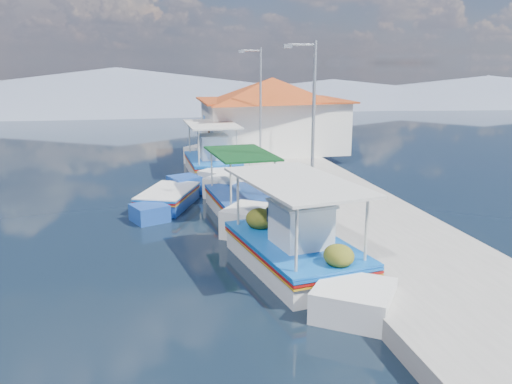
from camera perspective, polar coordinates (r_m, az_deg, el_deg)
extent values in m
plane|color=black|center=(17.00, -6.87, -5.83)|extent=(160.00, 160.00, 0.00)
cube|color=#AEAAA2|center=(23.74, 6.11, 0.54)|extent=(5.00, 44.00, 0.50)
cylinder|color=#A5A8AD|center=(14.81, 9.02, -6.27)|extent=(0.20, 0.20, 0.30)
cylinder|color=#A5A8AD|center=(19.34, 3.82, -1.29)|extent=(0.20, 0.20, 0.30)
cylinder|color=#A5A8AD|center=(25.01, 0.15, 2.25)|extent=(0.20, 0.20, 0.30)
cylinder|color=#A5A8AD|center=(30.80, -2.17, 4.47)|extent=(0.20, 0.20, 0.30)
cube|color=silver|center=(15.03, 4.27, -7.47)|extent=(3.27, 5.19, 1.06)
cube|color=silver|center=(17.99, 3.27, -3.36)|extent=(2.45, 2.45, 1.17)
cube|color=silver|center=(12.22, 5.74, -12.78)|extent=(2.39, 2.39, 1.00)
cube|color=blue|center=(14.86, 4.30, -5.71)|extent=(3.37, 5.34, 0.07)
cube|color=#9A0E0D|center=(14.89, 4.30, -6.04)|extent=(3.37, 5.34, 0.06)
cube|color=#C98D16|center=(14.92, 4.29, -6.32)|extent=(3.37, 5.34, 0.04)
cube|color=blue|center=(14.84, 4.31, -5.43)|extent=(3.38, 5.30, 0.06)
cube|color=brown|center=(14.85, 4.31, -5.55)|extent=(3.06, 5.06, 0.06)
cube|color=silver|center=(14.34, 4.48, -3.69)|extent=(1.58, 1.66, 1.22)
cube|color=silver|center=(14.16, 4.53, -1.24)|extent=(1.72, 1.79, 0.07)
cylinder|color=beige|center=(16.46, 0.27, -0.31)|extent=(0.08, 0.08, 1.78)
cylinder|color=beige|center=(16.64, 7.02, -0.26)|extent=(0.08, 0.08, 1.78)
cylinder|color=beige|center=(12.57, 0.85, -4.87)|extent=(0.08, 0.08, 1.78)
cylinder|color=beige|center=(12.80, 9.67, -4.73)|extent=(0.08, 0.08, 1.78)
cube|color=silver|center=(14.35, 4.44, 1.16)|extent=(3.39, 5.21, 0.08)
ellipsoid|color=#3D4512|center=(16.19, 2.21, -2.67)|extent=(0.85, 0.93, 0.63)
ellipsoid|color=#3D4512|center=(16.80, 4.74, -2.27)|extent=(0.71, 0.78, 0.53)
ellipsoid|color=#3D4512|center=(12.91, 6.21, -7.31)|extent=(0.76, 0.83, 0.57)
sphere|color=red|center=(15.38, 8.25, -1.71)|extent=(0.45, 0.45, 0.45)
cube|color=silver|center=(20.44, -1.61, -1.65)|extent=(2.39, 4.00, 0.98)
cube|color=silver|center=(22.89, -2.19, 0.37)|extent=(2.09, 2.09, 1.08)
cube|color=silver|center=(18.07, -0.90, -3.77)|extent=(2.03, 2.03, 0.93)
cube|color=blue|center=(20.33, -1.62, -0.42)|extent=(2.46, 4.11, 0.06)
cube|color=#9A0E0D|center=(20.35, -1.62, -0.65)|extent=(2.46, 4.11, 0.05)
cube|color=#C98D16|center=(20.36, -1.62, -0.84)|extent=(2.46, 4.11, 0.04)
cube|color=#1A439D|center=(20.31, -1.62, -0.23)|extent=(2.48, 4.08, 0.05)
cube|color=brown|center=(20.32, -1.62, -0.31)|extent=(2.22, 3.90, 0.05)
cylinder|color=beige|center=(21.65, -4.19, 2.78)|extent=(0.07, 0.07, 1.65)
cylinder|color=beige|center=(21.78, 0.15, 2.89)|extent=(0.07, 0.07, 1.65)
cylinder|color=beige|center=(18.51, -3.73, 0.87)|extent=(0.07, 0.07, 1.65)
cylinder|color=beige|center=(18.66, 1.32, 1.00)|extent=(0.07, 0.07, 1.65)
cube|color=#0C3D17|center=(19.97, -1.65, 4.27)|extent=(2.49, 4.00, 0.07)
cube|color=#1A439D|center=(21.61, -9.58, -1.04)|extent=(2.77, 3.60, 0.89)
cube|color=#1A439D|center=(23.50, -11.75, 0.36)|extent=(1.60, 1.60, 0.99)
cube|color=#1A439D|center=(19.80, -7.09, -2.34)|extent=(1.55, 1.55, 0.85)
cube|color=blue|center=(21.51, -9.62, 0.02)|extent=(2.85, 3.71, 0.06)
cube|color=#9A0E0D|center=(21.52, -9.62, -0.17)|extent=(2.85, 3.71, 0.05)
cube|color=#C98D16|center=(21.54, -9.61, -0.34)|extent=(2.85, 3.71, 0.04)
cube|color=silver|center=(21.49, -9.63, 0.19)|extent=(2.85, 3.69, 0.05)
cube|color=brown|center=(21.50, -9.63, 0.12)|extent=(2.62, 3.49, 0.05)
cube|color=silver|center=(27.89, -4.81, 2.59)|extent=(2.53, 4.65, 1.08)
cube|color=silver|center=(30.85, -5.33, 3.94)|extent=(2.43, 2.43, 1.19)
cube|color=silver|center=(25.01, -4.19, 1.27)|extent=(2.36, 2.36, 1.02)
cube|color=blue|center=(27.79, -4.83, 3.60)|extent=(2.61, 4.79, 0.07)
cube|color=#9A0E0D|center=(27.81, -4.83, 3.41)|extent=(2.61, 4.79, 0.06)
cube|color=#C98D16|center=(27.82, -4.82, 3.25)|extent=(2.61, 4.79, 0.05)
cube|color=blue|center=(27.78, -4.83, 3.76)|extent=(2.63, 4.75, 0.06)
cube|color=brown|center=(27.79, -4.83, 3.69)|extent=(2.34, 4.55, 0.06)
cube|color=silver|center=(27.35, -4.79, 4.85)|extent=(1.36, 1.52, 1.25)
cube|color=silver|center=(27.25, -4.82, 6.20)|extent=(1.48, 1.64, 0.07)
cylinder|color=beige|center=(29.47, -7.07, 6.01)|extent=(0.08, 0.08, 1.82)
cylinder|color=beige|center=(29.63, -3.36, 6.14)|extent=(0.08, 0.08, 1.82)
cylinder|color=beige|center=(25.68, -6.61, 4.86)|extent=(0.08, 0.08, 1.82)
cylinder|color=beige|center=(25.85, -2.37, 5.00)|extent=(0.08, 0.08, 1.82)
cube|color=silver|center=(27.52, -4.91, 7.41)|extent=(2.65, 4.66, 0.08)
cube|color=white|center=(32.06, 1.77, 7.28)|extent=(8.00, 6.00, 3.00)
cube|color=#AE3518|center=(31.92, 1.80, 10.05)|extent=(8.64, 6.48, 0.10)
pyramid|color=#AE3518|center=(31.88, 1.80, 11.21)|extent=(10.49, 10.49, 1.40)
cube|color=brown|center=(30.45, -5.13, 5.93)|extent=(0.06, 1.00, 2.00)
cube|color=blue|center=(32.85, -5.67, 7.56)|extent=(0.06, 1.20, 0.90)
cylinder|color=#A5A8AD|center=(19.02, 6.30, 7.15)|extent=(0.12, 0.12, 6.00)
cylinder|color=#A5A8AD|center=(18.75, 5.03, 15.81)|extent=(1.00, 0.08, 0.08)
cube|color=#A5A8AD|center=(18.61, 3.49, 15.70)|extent=(0.30, 0.14, 0.14)
cylinder|color=#A5A8AD|center=(27.68, 0.49, 9.35)|extent=(0.12, 0.12, 6.00)
cylinder|color=#A5A8AD|center=(27.49, -0.55, 15.26)|extent=(1.00, 0.08, 0.08)
cube|color=#A5A8AD|center=(27.40, -1.61, 15.16)|extent=(0.30, 0.14, 0.14)
cone|color=slate|center=(72.13, -15.01, 10.90)|extent=(96.00, 96.00, 5.50)
cone|color=slate|center=(76.71, 8.41, 10.74)|extent=(76.80, 76.80, 3.80)
cone|color=slate|center=(88.44, 24.07, 10.24)|extent=(89.60, 89.60, 4.20)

